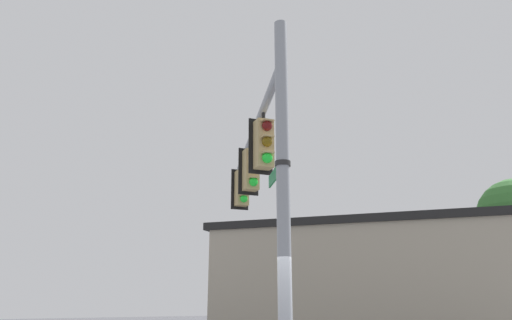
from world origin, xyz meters
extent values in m
cylinder|color=gray|center=(0.00, 0.00, 3.31)|extent=(0.22, 0.22, 6.62)
cylinder|color=gray|center=(-0.83, -3.35, 5.77)|extent=(1.82, 6.74, 0.17)
cylinder|color=black|center=(-0.48, -1.94, 5.60)|extent=(0.08, 0.08, 0.18)
cube|color=tan|center=(-0.48, -1.94, 4.98)|extent=(0.36, 0.30, 1.05)
sphere|color=#590F0F|center=(-0.48, -1.75, 5.33)|extent=(0.22, 0.22, 0.22)
cube|color=tan|center=(-0.48, -1.73, 5.43)|extent=(0.24, 0.20, 0.03)
sphere|color=brown|center=(-0.48, -1.75, 4.98)|extent=(0.22, 0.22, 0.22)
cube|color=tan|center=(-0.48, -1.73, 5.08)|extent=(0.24, 0.20, 0.03)
sphere|color=#1EE533|center=(-0.48, -1.75, 4.63)|extent=(0.22, 0.22, 0.22)
cube|color=tan|center=(-0.48, -1.73, 4.73)|extent=(0.24, 0.20, 0.03)
cube|color=black|center=(-0.48, -2.11, 4.98)|extent=(0.54, 0.03, 1.22)
cylinder|color=black|center=(-0.99, -3.99, 5.60)|extent=(0.08, 0.08, 0.18)
cube|color=tan|center=(-0.99, -3.99, 4.98)|extent=(0.36, 0.30, 1.05)
sphere|color=#590F0F|center=(-0.99, -3.80, 5.33)|extent=(0.22, 0.22, 0.22)
cube|color=tan|center=(-0.99, -3.78, 5.43)|extent=(0.24, 0.20, 0.03)
sphere|color=brown|center=(-0.99, -3.80, 4.98)|extent=(0.22, 0.22, 0.22)
cube|color=tan|center=(-0.99, -3.78, 5.08)|extent=(0.24, 0.20, 0.03)
sphere|color=#1EE533|center=(-0.99, -3.80, 4.63)|extent=(0.22, 0.22, 0.22)
cube|color=tan|center=(-0.99, -3.78, 4.73)|extent=(0.24, 0.20, 0.03)
cube|color=black|center=(-0.99, -4.16, 4.98)|extent=(0.54, 0.03, 1.22)
cylinder|color=black|center=(-1.49, -6.03, 5.60)|extent=(0.08, 0.08, 0.18)
cube|color=tan|center=(-1.49, -6.03, 4.98)|extent=(0.36, 0.30, 1.05)
sphere|color=#590F0F|center=(-1.49, -5.84, 5.33)|extent=(0.22, 0.22, 0.22)
cube|color=tan|center=(-1.49, -5.82, 5.43)|extent=(0.24, 0.20, 0.03)
sphere|color=brown|center=(-1.49, -5.84, 4.98)|extent=(0.22, 0.22, 0.22)
cube|color=tan|center=(-1.49, -5.82, 5.08)|extent=(0.24, 0.20, 0.03)
sphere|color=#1EE533|center=(-1.49, -5.84, 4.63)|extent=(0.22, 0.22, 0.22)
cube|color=tan|center=(-1.49, -5.82, 4.73)|extent=(0.24, 0.20, 0.03)
cube|color=black|center=(-1.49, -6.20, 4.98)|extent=(0.54, 0.03, 1.22)
cube|color=#147238|center=(-0.17, -0.70, 3.99)|extent=(0.31, 1.15, 0.22)
cube|color=white|center=(-0.17, -0.70, 3.99)|extent=(0.29, 1.14, 0.04)
cylinder|color=#262626|center=(0.00, 0.00, 3.99)|extent=(0.26, 0.26, 0.08)
cube|color=#A89E89|center=(-8.34, -9.31, 2.23)|extent=(12.42, 11.86, 4.46)
cube|color=black|center=(-10.21, -11.40, 2.45)|extent=(8.84, 8.06, 0.30)
cube|color=black|center=(-8.34, -9.31, 4.61)|extent=(12.91, 12.33, 0.30)
camera|label=1|loc=(3.12, 6.60, 1.93)|focal=32.57mm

